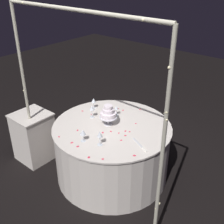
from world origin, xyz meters
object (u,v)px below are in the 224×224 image
Objects in this scene: side_table at (34,137)px; wine_glass_0 at (100,135)px; main_table at (112,151)px; wine_glass_4 at (116,108)px; wine_glass_1 at (94,101)px; wine_glass_2 at (92,108)px; wine_glass_3 at (83,133)px; cake_knife at (141,146)px; tiered_cake at (108,113)px; decorative_arch at (79,88)px.

side_table is 4.00× the size of wine_glass_0.
wine_glass_4 is (0.13, -0.25, 0.48)m from main_table.
side_table is 4.86× the size of wine_glass_1.
wine_glass_2 is at bearing -149.44° from side_table.
wine_glass_1 is 0.37m from wine_glass_4.
main_table is at bearing -157.89° from side_table.
wine_glass_3 reaches higher than wine_glass_4.
cake_knife is (-0.52, 0.12, 0.38)m from main_table.
main_table is at bearing -13.42° from cake_knife.
main_table is 0.55m from wine_glass_4.
wine_glass_2 is at bearing 128.91° from wine_glass_1.
wine_glass_3 is at bearing 125.09° from wine_glass_1.
tiered_cake is (0.06, 0.00, 0.53)m from main_table.
tiered_cake is 1.76× the size of wine_glass_3.
tiered_cake is at bearing -60.79° from wine_glass_0.
decorative_arch is at bearing 90.00° from main_table.
wine_glass_0 reaches higher than wine_glass_1.
main_table is 0.67m from wine_glass_3.
tiered_cake reaches higher than wine_glass_1.
cake_knife is at bearing 166.58° from main_table.
wine_glass_4 is at bearing -29.62° from cake_knife.
side_table is 1.01m from wine_glass_2.
wine_glass_4 reaches higher than side_table.
wine_glass_0 is 1.20× the size of wine_glass_3.
wine_glass_3 is (0.03, -0.05, -0.56)m from decorative_arch.
main_table is at bearing 157.75° from wine_glass_1.
wine_glass_0 reaches higher than wine_glass_4.
wine_glass_3 reaches higher than wine_glass_1.
wine_glass_3 reaches higher than side_table.
decorative_arch is at bearing 96.71° from tiered_cake.
tiered_cake is at bearing 106.59° from wine_glass_4.
tiered_cake is 0.46m from wine_glass_3.
side_table is at bearing 35.93° from wine_glass_4.
cake_knife is (-0.52, -0.39, -0.67)m from decorative_arch.
wine_glass_2 is (-0.17, 0.21, 0.02)m from wine_glass_1.
decorative_arch reaches higher than cake_knife.
wine_glass_2 is 0.87m from cake_knife.
wine_glass_4 is 0.75m from cake_knife.
wine_glass_2 reaches higher than cake_knife.
side_table is 1.00m from wine_glass_1.
decorative_arch is 0.93m from cake_knife.
cake_knife is at bearing 168.00° from tiered_cake.
side_table is 4.98× the size of wine_glass_4.
side_table is at bearing 30.56° from wine_glass_2.
cake_knife is at bearing 171.79° from wine_glass_2.
wine_glass_3 is (0.19, 0.06, -0.02)m from wine_glass_0.
main_table is at bearing -179.97° from wine_glass_2.
decorative_arch is 1.48× the size of main_table.
decorative_arch is 0.82m from wine_glass_2.
wine_glass_2 is at bearing -8.21° from cake_knife.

